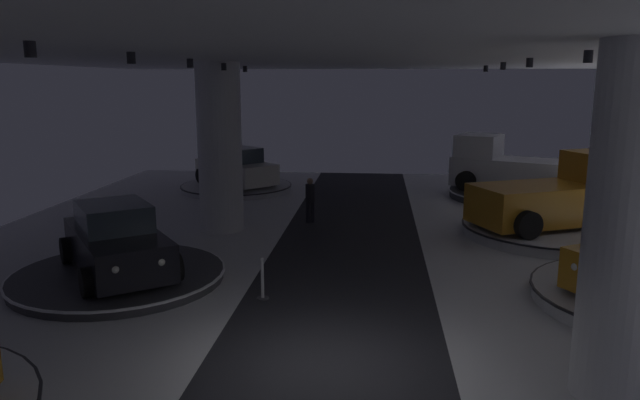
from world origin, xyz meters
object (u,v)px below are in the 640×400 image
Objects in this scene: pickup_truck_far_right at (563,196)px; column_right at (626,227)px; display_platform_far_right at (552,230)px; display_car_mid_left at (117,241)px; display_platform_mid_left at (119,276)px; display_platform_deep_right at (516,194)px; visitor_walking_near at (310,197)px; pickup_truck_deep_right at (510,168)px; display_platform_deep_left at (237,187)px; display_car_deep_left at (236,168)px; column_left at (220,148)px.

column_right is at bearing -102.28° from pickup_truck_far_right.
column_right is 0.97× the size of display_platform_far_right.
display_car_mid_left is (-12.30, -5.64, -0.28)m from pickup_truck_far_right.
display_platform_far_right is 1.08× the size of display_platform_mid_left.
display_platform_deep_right is at bearing 43.85° from display_car_mid_left.
display_car_mid_left is (-12.01, -5.51, 0.82)m from display_platform_far_right.
pickup_truck_far_right is at bearing -6.27° from visitor_walking_near.
column_right reaches higher than pickup_truck_deep_right.
display_car_deep_left is at bearing -43.56° from display_platform_deep_left.
pickup_truck_far_right is 1.00× the size of pickup_truck_deep_right.
pickup_truck_deep_right is 16.97m from display_platform_mid_left.
display_platform_far_right is 1.33× the size of display_car_deep_left.
column_right is at bearing -97.64° from display_platform_deep_right.
pickup_truck_far_right is 13.58m from display_platform_mid_left.
pickup_truck_deep_right reaches higher than visitor_walking_near.
display_platform_far_right is 1.13× the size of display_platform_deep_left.
display_platform_deep_left is (-12.01, 6.91, -0.05)m from display_platform_far_right.
pickup_truck_far_right is at bearing -87.24° from pickup_truck_deep_right.
display_platform_mid_left is at bearing -136.04° from display_platform_deep_right.
column_right is 1.00× the size of column_left.
pickup_truck_far_right is 1.13× the size of display_platform_deep_left.
pickup_truck_far_right is 14.03m from display_car_deep_left.
pickup_truck_far_right is at bearing 77.72° from column_right.
display_platform_deep_right reaches higher than display_platform_mid_left.
pickup_truck_deep_right is 16.93m from display_car_mid_left.
column_right reaches higher than display_platform_far_right.
display_platform_far_right is 13.24m from display_car_mid_left.
display_platform_deep_left is at bearing 151.14° from pickup_truck_far_right.
display_platform_far_right is 13.85m from display_car_deep_left.
display_car_deep_left reaches higher than display_platform_far_right.
pickup_truck_deep_right is 1.09× the size of display_platform_mid_left.
pickup_truck_deep_right is (-0.30, 6.31, -0.03)m from pickup_truck_far_right.
pickup_truck_far_right reaches higher than pickup_truck_deep_right.
column_right is 11.18m from display_car_mid_left.
pickup_truck_far_right is 6.27m from display_platform_deep_right.
display_car_mid_left is (-12.29, -11.81, 0.83)m from display_platform_deep_right.
column_left is at bearing -178.30° from pickup_truck_far_right.
display_platform_mid_left is (-12.27, -11.83, -0.04)m from display_platform_deep_right.
display_platform_far_right is (10.78, 0.20, -2.55)m from column_left.
pickup_truck_far_right is 8.31m from visitor_walking_near.
column_right is at bearing -23.63° from display_platform_mid_left.
pickup_truck_deep_right is at bearing -2.28° from display_platform_deep_left.
display_platform_deep_right is at bearing -2.76° from display_car_deep_left.
visitor_walking_near is (-7.94, -5.40, -0.35)m from pickup_truck_deep_right.
column_left is 7.40m from display_car_deep_left.
pickup_truck_far_right is (0.29, 0.13, 1.09)m from display_platform_far_right.
visitor_walking_near is (4.04, -5.86, -0.12)m from display_car_deep_left.
pickup_truck_far_right is at bearing 24.74° from display_platform_mid_left.
display_platform_far_right is 1.14m from pickup_truck_far_right.
column_left is 0.97× the size of pickup_truck_deep_right.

